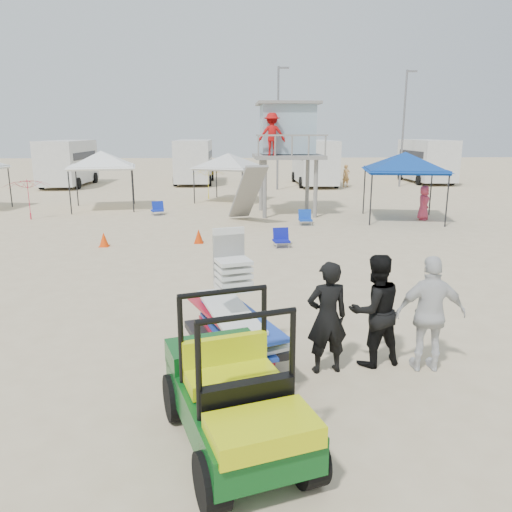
{
  "coord_description": "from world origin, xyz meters",
  "views": [
    {
      "loc": [
        0.06,
        -7.28,
        3.87
      ],
      "look_at": [
        0.5,
        3.0,
        1.3
      ],
      "focal_mm": 35.0,
      "sensor_mm": 36.0,
      "label": 1
    }
  ],
  "objects_px": {
    "surf_trailer": "(234,318)",
    "man_left": "(327,318)",
    "lifeguard_tower": "(286,133)",
    "utility_cart": "(233,384)",
    "canopy_blue": "(405,155)"
  },
  "relations": [
    {
      "from": "surf_trailer",
      "to": "man_left",
      "type": "xyz_separation_m",
      "value": [
        1.52,
        -0.3,
        0.1
      ]
    },
    {
      "from": "man_left",
      "to": "lifeguard_tower",
      "type": "distance_m",
      "value": 16.75
    },
    {
      "from": "utility_cart",
      "to": "canopy_blue",
      "type": "xyz_separation_m",
      "value": [
        7.55,
        16.46,
        1.97
      ]
    },
    {
      "from": "man_left",
      "to": "canopy_blue",
      "type": "bearing_deg",
      "value": -121.79
    },
    {
      "from": "surf_trailer",
      "to": "lifeguard_tower",
      "type": "distance_m",
      "value": 16.63
    },
    {
      "from": "surf_trailer",
      "to": "lifeguard_tower",
      "type": "xyz_separation_m",
      "value": [
        2.46,
        16.18,
        2.95
      ]
    },
    {
      "from": "surf_trailer",
      "to": "man_left",
      "type": "height_order",
      "value": "surf_trailer"
    },
    {
      "from": "canopy_blue",
      "to": "lifeguard_tower",
      "type": "bearing_deg",
      "value": 158.04
    },
    {
      "from": "utility_cart",
      "to": "lifeguard_tower",
      "type": "relative_size",
      "value": 0.55
    },
    {
      "from": "utility_cart",
      "to": "man_left",
      "type": "xyz_separation_m",
      "value": [
        1.52,
        2.04,
        0.05
      ]
    },
    {
      "from": "canopy_blue",
      "to": "surf_trailer",
      "type": "bearing_deg",
      "value": -118.12
    },
    {
      "from": "man_left",
      "to": "canopy_blue",
      "type": "distance_m",
      "value": 15.75
    },
    {
      "from": "surf_trailer",
      "to": "man_left",
      "type": "distance_m",
      "value": 1.55
    },
    {
      "from": "utility_cart",
      "to": "lifeguard_tower",
      "type": "bearing_deg",
      "value": 82.41
    },
    {
      "from": "utility_cart",
      "to": "man_left",
      "type": "height_order",
      "value": "utility_cart"
    }
  ]
}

